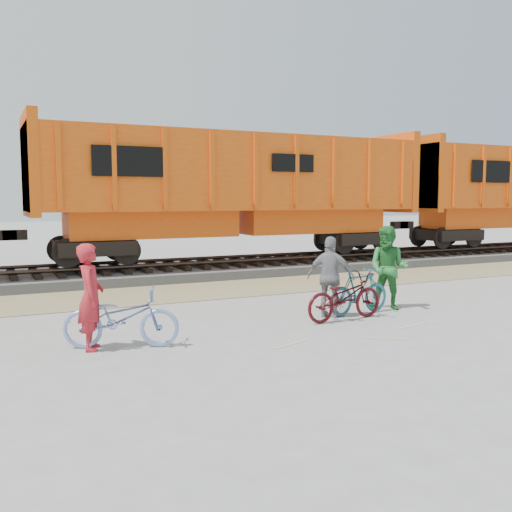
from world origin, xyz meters
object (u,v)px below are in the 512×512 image
object	(u,v)px
person_solo	(91,297)
person_woman	(331,277)
bicycle_teal	(359,291)
bicycle_maroon	(345,297)
bicycle_blue	(121,318)
hopper_car_center	(237,188)
person_man	(388,268)

from	to	relation	value
person_solo	person_woman	bearing A→B (deg)	-72.74
bicycle_teal	bicycle_maroon	distance (m)	0.76
bicycle_blue	bicycle_teal	distance (m)	5.56
bicycle_maroon	bicycle_blue	bearing A→B (deg)	86.76
person_solo	bicycle_blue	bearing A→B (deg)	-89.18
hopper_car_center	person_man	world-z (taller)	hopper_car_center
bicycle_maroon	person_man	world-z (taller)	person_man
bicycle_blue	bicycle_maroon	distance (m)	4.88
bicycle_maroon	person_solo	bearing A→B (deg)	85.51
person_man	hopper_car_center	bearing A→B (deg)	146.54
bicycle_maroon	person_solo	xyz separation A→B (m)	(-5.38, -0.07, 0.42)
hopper_car_center	person_woman	size ratio (longest dim) A/B	7.75
bicycle_blue	bicycle_teal	size ratio (longest dim) A/B	1.15
person_solo	hopper_car_center	bearing A→B (deg)	-25.47
bicycle_teal	person_solo	bearing A→B (deg)	86.96
bicycle_blue	bicycle_teal	bearing A→B (deg)	-63.10
bicycle_blue	bicycle_maroon	size ratio (longest dim) A/B	1.03
hopper_car_center	person_solo	distance (m)	11.02
person_woman	bicycle_blue	bearing A→B (deg)	52.03
bicycle_teal	person_woman	world-z (taller)	person_woman
bicycle_teal	bicycle_maroon	size ratio (longest dim) A/B	0.90
bicycle_maroon	person_woman	bearing A→B (deg)	8.76
person_man	person_woman	xyz separation A→B (m)	(-1.76, -0.19, -0.09)
hopper_car_center	bicycle_teal	world-z (taller)	hopper_car_center
hopper_car_center	bicycle_teal	distance (m)	8.50
person_solo	person_man	world-z (taller)	person_man
bicycle_blue	person_man	world-z (taller)	person_man
bicycle_maroon	person_solo	size ratio (longest dim) A/B	1.06
bicycle_maroon	person_woman	size ratio (longest dim) A/B	1.09
bicycle_maroon	person_woman	xyz separation A→B (m)	(-0.10, 0.40, 0.39)
hopper_car_center	person_solo	bearing A→B (deg)	-127.60
bicycle_maroon	hopper_car_center	bearing A→B (deg)	-13.46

